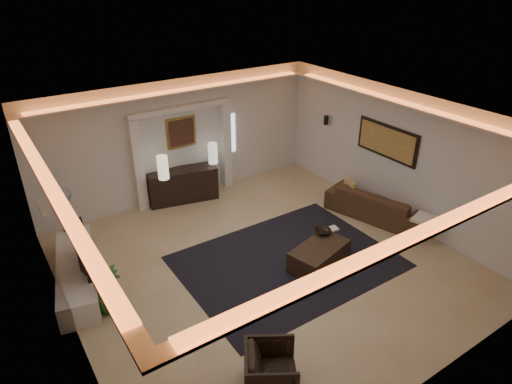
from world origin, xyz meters
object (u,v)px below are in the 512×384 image
sofa (377,204)px  coffee_table (319,256)px  console (183,185)px  armchair (271,370)px

sofa → coffee_table: (-2.31, -0.69, -0.12)m
console → sofa: bearing=-31.2°
console → coffee_table: 4.00m
sofa → coffee_table: bearing=90.3°
sofa → armchair: sofa is taller
console → armchair: size_ratio=2.29×
console → coffee_table: size_ratio=1.38×
sofa → coffee_table: size_ratio=1.88×
coffee_table → armchair: 2.95m
console → armchair: 5.78m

